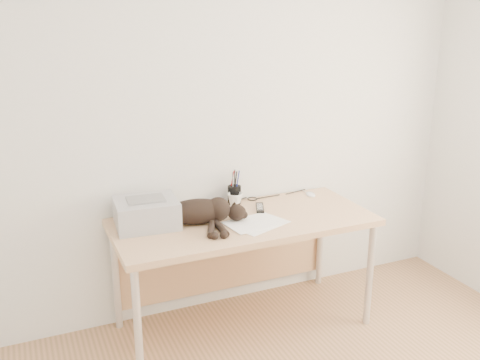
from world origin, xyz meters
name	(u,v)px	position (x,y,z in m)	size (l,w,h in m)	color
wall_back	(221,119)	(0.00, 1.75, 1.30)	(3.50, 3.50, 0.00)	white
desk	(238,234)	(0.00, 1.48, 0.61)	(1.60, 0.70, 0.74)	tan
printer	(146,213)	(-0.57, 1.53, 0.82)	(0.38, 0.33, 0.17)	#A2A3A7
papers	(256,223)	(0.04, 1.29, 0.74)	(0.40, 0.33, 0.01)	white
cat	(193,213)	(-0.31, 1.43, 0.81)	(0.71, 0.41, 0.16)	black
mug	(235,200)	(0.04, 1.62, 0.79)	(0.10, 0.10, 0.09)	white
pen_cup	(234,194)	(0.06, 1.68, 0.80)	(0.09, 0.09, 0.23)	black
remote_grey	(214,207)	(-0.10, 1.64, 0.75)	(0.05, 0.17, 0.02)	slate
remote_black	(260,208)	(0.17, 1.51, 0.75)	(0.05, 0.17, 0.02)	black
mouse	(311,193)	(0.61, 1.62, 0.76)	(0.06, 0.10, 0.03)	white
cable_tangle	(225,203)	(0.00, 1.70, 0.75)	(1.36, 0.07, 0.01)	black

